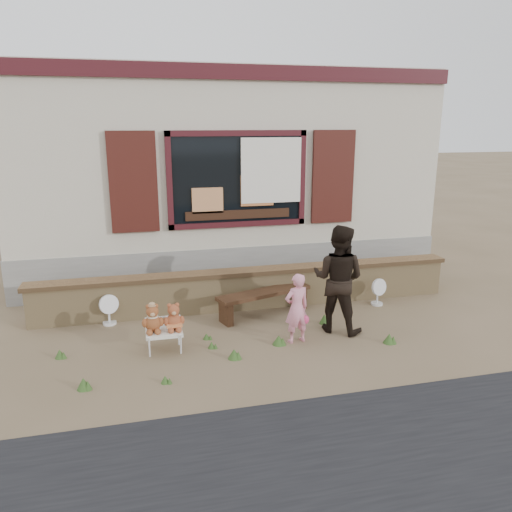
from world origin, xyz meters
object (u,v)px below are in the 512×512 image
object	(u,v)px
bench	(264,298)
adult	(338,279)
child	(297,308)
folding_chair	(164,332)
teddy_bear_right	(174,316)
teddy_bear_left	(153,317)

from	to	relation	value
bench	adult	bearing A→B (deg)	-60.74
child	adult	size ratio (longest dim) A/B	0.63
bench	folding_chair	bearing A→B (deg)	-168.15
teddy_bear_right	adult	size ratio (longest dim) A/B	0.24
bench	teddy_bear_right	size ratio (longest dim) A/B	4.22
adult	teddy_bear_right	bearing A→B (deg)	42.30
teddy_bear_left	teddy_bear_right	xyz separation A→B (m)	(0.28, -0.00, -0.01)
adult	folding_chair	bearing A→B (deg)	42.14
bench	folding_chair	xyz separation A→B (m)	(-1.66, -0.94, -0.03)
child	adult	distance (m)	0.82
bench	child	bearing A→B (deg)	-98.31
teddy_bear_left	child	bearing A→B (deg)	-4.05
teddy_bear_left	adult	world-z (taller)	adult
teddy_bear_left	child	size ratio (longest dim) A/B	0.39
folding_chair	adult	xyz separation A→B (m)	(2.56, 0.10, 0.53)
bench	teddy_bear_left	xyz separation A→B (m)	(-1.80, -0.94, 0.20)
folding_chair	teddy_bear_left	world-z (taller)	teddy_bear_left
folding_chair	child	world-z (taller)	child
child	bench	bearing A→B (deg)	-91.84
folding_chair	teddy_bear_left	size ratio (longest dim) A/B	1.24
folding_chair	child	xyz separation A→B (m)	(1.84, -0.15, 0.23)
teddy_bear_right	adult	bearing A→B (deg)	2.83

